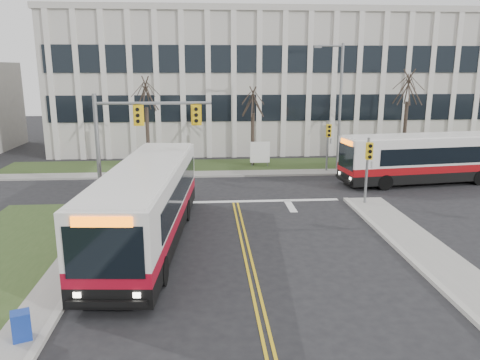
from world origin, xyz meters
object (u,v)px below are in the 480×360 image
directory_sign (260,153)px  streetlight (338,100)px  bus_main (147,206)px  newspaper_box_blue (22,328)px  bus_cross (430,160)px

directory_sign → streetlight: bearing=-13.2°
bus_main → newspaper_box_blue: 8.00m
streetlight → newspaper_box_blue: bearing=-124.3°
streetlight → bus_main: bearing=-130.5°
bus_cross → newspaper_box_blue: (-19.93, -17.30, -1.11)m
streetlight → bus_cross: 7.66m
directory_sign → newspaper_box_blue: 24.86m
bus_main → bus_cross: (17.30, 9.85, -0.11)m
bus_cross → newspaper_box_blue: bearing=-56.3°
directory_sign → bus_main: (-6.67, -15.59, 0.53)m
directory_sign → newspaper_box_blue: size_ratio=2.11×
directory_sign → bus_cross: (10.63, -5.74, 0.41)m
bus_main → newspaper_box_blue: bus_main is taller
bus_cross → streetlight: bearing=-138.3°
streetlight → bus_main: streetlight is taller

